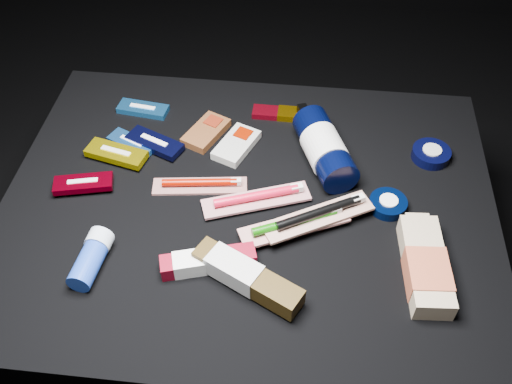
# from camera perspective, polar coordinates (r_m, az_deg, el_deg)

# --- Properties ---
(ground) EXTENTS (3.00, 3.00, 0.00)m
(ground) POSITION_cam_1_polar(r_m,az_deg,el_deg) (1.46, -0.64, -11.46)
(ground) COLOR black
(ground) RESTS_ON ground
(cloth_table) EXTENTS (0.98, 0.78, 0.40)m
(cloth_table) POSITION_cam_1_polar(r_m,az_deg,el_deg) (1.29, -0.72, -6.88)
(cloth_table) COLOR black
(cloth_table) RESTS_ON ground
(luna_bar_0) EXTENTS (0.12, 0.06, 0.02)m
(luna_bar_0) POSITION_cam_1_polar(r_m,az_deg,el_deg) (1.36, -11.23, 8.14)
(luna_bar_0) COLOR #1E67AD
(luna_bar_0) RESTS_ON cloth_table
(luna_bar_1) EXTENTS (0.12, 0.08, 0.01)m
(luna_bar_1) POSITION_cam_1_polar(r_m,az_deg,el_deg) (1.27, -12.29, 4.81)
(luna_bar_1) COLOR blue
(luna_bar_1) RESTS_ON cloth_table
(luna_bar_2) EXTENTS (0.14, 0.09, 0.02)m
(luna_bar_2) POSITION_cam_1_polar(r_m,az_deg,el_deg) (1.26, -10.10, 4.86)
(luna_bar_2) COLOR black
(luna_bar_2) RESTS_ON cloth_table
(luna_bar_3) EXTENTS (0.14, 0.08, 0.02)m
(luna_bar_3) POSITION_cam_1_polar(r_m,az_deg,el_deg) (1.24, -13.79, 3.76)
(luna_bar_3) COLOR #BBA707
(luna_bar_3) RESTS_ON cloth_table
(luna_bar_4) EXTENTS (0.12, 0.07, 0.02)m
(luna_bar_4) POSITION_cam_1_polar(r_m,az_deg,el_deg) (1.20, -16.88, 0.83)
(luna_bar_4) COLOR #6B0011
(luna_bar_4) RESTS_ON cloth_table
(clif_bar_0) EXTENTS (0.10, 0.13, 0.02)m
(clif_bar_0) POSITION_cam_1_polar(r_m,az_deg,el_deg) (1.28, -4.89, 6.12)
(clif_bar_0) COLOR brown
(clif_bar_0) RESTS_ON cloth_table
(clif_bar_1) EXTENTS (0.10, 0.13, 0.02)m
(clif_bar_1) POSITION_cam_1_polar(r_m,az_deg,el_deg) (1.24, -1.87, 4.86)
(clif_bar_1) COLOR #B6B7AF
(clif_bar_1) RESTS_ON cloth_table
(power_bar) EXTENTS (0.13, 0.04, 0.02)m
(power_bar) POSITION_cam_1_polar(r_m,az_deg,el_deg) (1.32, 2.75, 7.83)
(power_bar) COLOR maroon
(power_bar) RESTS_ON cloth_table
(lotion_bottle) EXTENTS (0.14, 0.25, 0.08)m
(lotion_bottle) POSITION_cam_1_polar(r_m,az_deg,el_deg) (1.19, 6.85, 4.38)
(lotion_bottle) COLOR black
(lotion_bottle) RESTS_ON cloth_table
(cream_tin_upper) EXTENTS (0.08, 0.08, 0.03)m
(cream_tin_upper) POSITION_cam_1_polar(r_m,az_deg,el_deg) (1.27, 17.10, 3.66)
(cream_tin_upper) COLOR black
(cream_tin_upper) RESTS_ON cloth_table
(cream_tin_lower) EXTENTS (0.07, 0.07, 0.02)m
(cream_tin_lower) POSITION_cam_1_polar(r_m,az_deg,el_deg) (1.15, 13.05, -1.18)
(cream_tin_lower) COLOR black
(cream_tin_lower) RESTS_ON cloth_table
(bodywash_bottle) EXTENTS (0.08, 0.21, 0.04)m
(bodywash_bottle) POSITION_cam_1_polar(r_m,az_deg,el_deg) (1.05, 16.59, -7.19)
(bodywash_bottle) COLOR tan
(bodywash_bottle) RESTS_ON cloth_table
(deodorant_stick) EXTENTS (0.06, 0.12, 0.05)m
(deodorant_stick) POSITION_cam_1_polar(r_m,az_deg,el_deg) (1.06, -16.15, -6.35)
(deodorant_stick) COLOR #1C3EA7
(deodorant_stick) RESTS_ON cloth_table
(toothbrush_pack_0) EXTENTS (0.20, 0.07, 0.02)m
(toothbrush_pack_0) POSITION_cam_1_polar(r_m,az_deg,el_deg) (1.16, -5.51, 0.76)
(toothbrush_pack_0) COLOR #A9A49E
(toothbrush_pack_0) RESTS_ON cloth_table
(toothbrush_pack_1) EXTENTS (0.22, 0.12, 0.02)m
(toothbrush_pack_1) POSITION_cam_1_polar(r_m,az_deg,el_deg) (1.12, 0.18, -0.59)
(toothbrush_pack_1) COLOR silver
(toothbrush_pack_1) RESTS_ON cloth_table
(toothbrush_pack_2) EXTENTS (0.21, 0.13, 0.02)m
(toothbrush_pack_2) POSITION_cam_1_polar(r_m,az_deg,el_deg) (1.07, 4.01, -3.12)
(toothbrush_pack_2) COLOR silver
(toothbrush_pack_2) RESTS_ON cloth_table
(toothbrush_pack_3) EXTENTS (0.22, 0.15, 0.02)m
(toothbrush_pack_3) POSITION_cam_1_polar(r_m,az_deg,el_deg) (1.08, 6.39, -2.23)
(toothbrush_pack_3) COLOR silver
(toothbrush_pack_3) RESTS_ON cloth_table
(toothpaste_carton_red) EXTENTS (0.17, 0.08, 0.03)m
(toothpaste_carton_red) POSITION_cam_1_polar(r_m,az_deg,el_deg) (1.03, -5.22, -6.97)
(toothpaste_carton_red) COLOR maroon
(toothpaste_carton_red) RESTS_ON cloth_table
(toothpaste_carton_green) EXTENTS (0.20, 0.14, 0.04)m
(toothpaste_carton_green) POSITION_cam_1_polar(r_m,az_deg,el_deg) (1.00, -1.35, -8.27)
(toothpaste_carton_green) COLOR #37280C
(toothpaste_carton_green) RESTS_ON cloth_table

